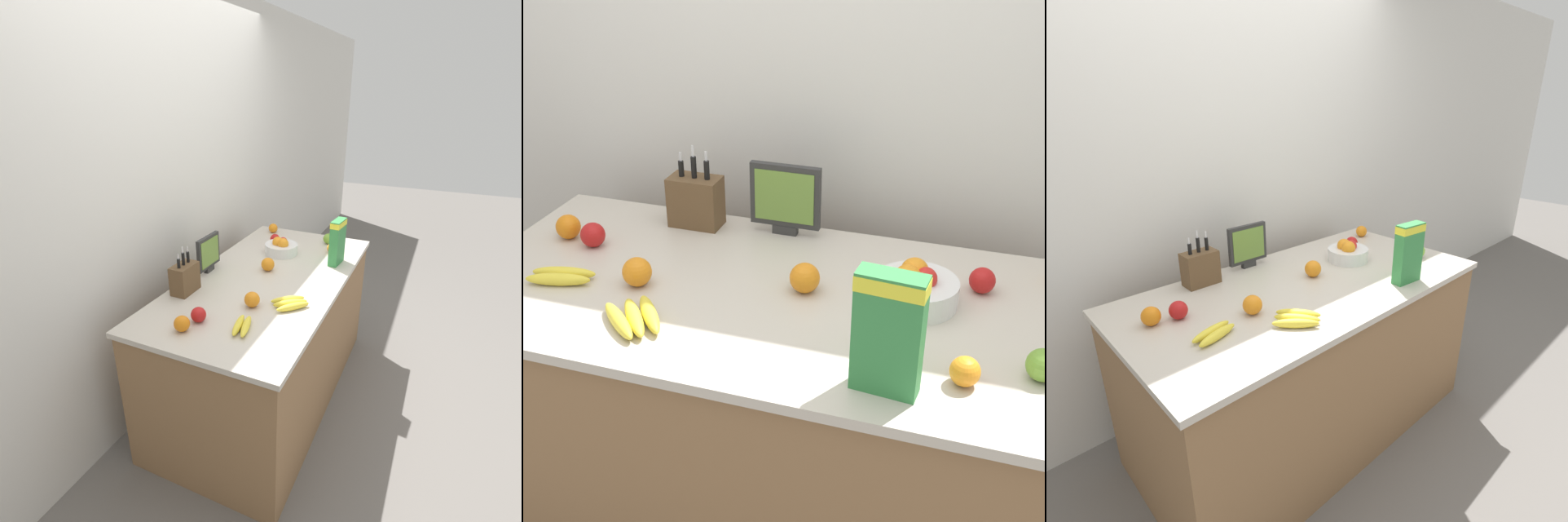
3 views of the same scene
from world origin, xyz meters
TOP-DOWN VIEW (x-y plane):
  - ground_plane at (0.00, 0.00)m, footprint 14.00×14.00m
  - wall_back at (0.00, 0.67)m, footprint 9.00×0.06m
  - counter at (0.00, 0.00)m, footprint 1.81×0.90m
  - knife_block at (-0.38, 0.35)m, footprint 0.17×0.10m
  - small_monitor at (-0.08, 0.38)m, footprint 0.23×0.03m
  - cereal_box at (0.38, -0.33)m, footprint 0.16×0.07m
  - fruit_bowl at (0.39, 0.07)m, footprint 0.23×0.23m
  - banana_bunch_left at (-0.60, -0.13)m, footprint 0.20×0.12m
  - banana_bunch_right at (-0.29, -0.26)m, footprint 0.22×0.22m
  - apple_leftmost at (-0.63, 0.10)m, footprint 0.08×0.08m
  - apple_by_knife_block at (0.56, 0.19)m, footprint 0.07×0.07m
  - apple_middle at (0.73, -0.18)m, footprint 0.08×0.08m
  - orange_by_cereal at (-0.38, -0.07)m, footprint 0.08×0.08m
  - orange_mid_right at (0.79, 0.30)m, footprint 0.07×0.07m
  - orange_front_right at (0.56, -0.25)m, footprint 0.07×0.07m
  - orange_mid_left at (0.09, 0.04)m, footprint 0.09×0.09m
  - orange_near_bowl at (-0.73, 0.13)m, footprint 0.08×0.08m

SIDE VIEW (x-z plane):
  - ground_plane at x=0.00m, z-range 0.00..0.00m
  - counter at x=0.00m, z-range 0.00..0.88m
  - banana_bunch_left at x=-0.60m, z-range 0.88..0.92m
  - banana_bunch_right at x=-0.29m, z-range 0.88..0.92m
  - orange_front_right at x=0.56m, z-range 0.88..0.95m
  - orange_mid_right at x=0.79m, z-range 0.88..0.95m
  - apple_by_knife_block at x=0.56m, z-range 0.88..0.95m
  - apple_leftmost at x=-0.63m, z-range 0.88..0.96m
  - apple_middle at x=0.73m, z-range 0.88..0.96m
  - orange_near_bowl at x=-0.73m, z-range 0.88..0.96m
  - orange_by_cereal at x=-0.38m, z-range 0.88..0.97m
  - orange_mid_left at x=0.09m, z-range 0.88..0.97m
  - fruit_bowl at x=0.39m, z-range 0.87..0.99m
  - knife_block at x=-0.38m, z-range 0.83..1.11m
  - small_monitor at x=-0.08m, z-range 0.89..1.13m
  - cereal_box at x=0.38m, z-range 0.89..1.20m
  - wall_back at x=0.00m, z-range 0.00..2.60m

